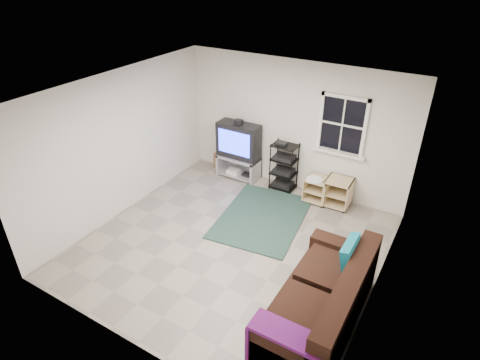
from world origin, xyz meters
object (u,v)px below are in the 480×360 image
Objects in this scene: sofa at (322,302)px; side_table_right at (318,187)px; side_table_left at (339,191)px; tv_unit at (239,146)px; av_rack at (284,169)px.

side_table_right is at bearing 112.14° from sofa.
side_table_left is at bearing 8.16° from side_table_right.
sofa reaches higher than side_table_left.
tv_unit is 1.07m from av_rack.
side_table_right is at bearing -5.42° from av_rack.
side_table_right is (1.80, -0.03, -0.44)m from tv_unit.
av_rack is at bearing 174.58° from side_table_right.
sofa is at bearing -75.57° from side_table_left.
av_rack is at bearing 2.41° from tv_unit.
av_rack is at bearing 179.26° from side_table_left.
tv_unit is at bearing 179.06° from side_table_right.
sofa is (2.94, -2.82, -0.38)m from tv_unit.
side_table_left is at bearing 104.43° from sofa.
av_rack is 3.45m from sofa.
tv_unit reaches higher than side_table_right.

